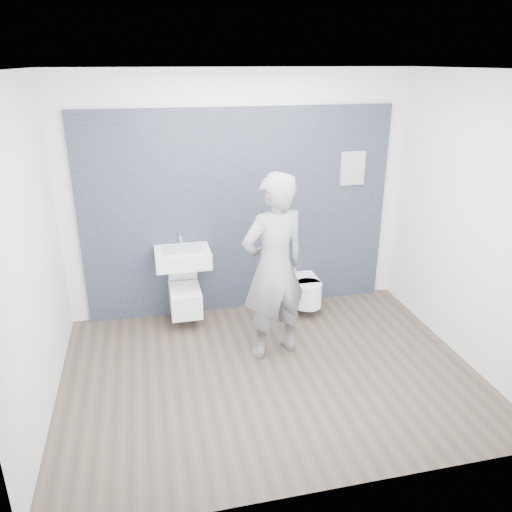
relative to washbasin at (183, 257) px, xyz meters
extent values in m
plane|color=brown|center=(0.70, -1.21, -0.82)|extent=(4.00, 4.00, 0.00)
plane|color=white|center=(0.70, 0.29, 0.58)|extent=(4.00, 0.00, 4.00)
plane|color=white|center=(0.70, -2.71, 0.58)|extent=(4.00, 0.00, 4.00)
plane|color=white|center=(-1.30, -1.21, 0.58)|extent=(0.00, 3.00, 3.00)
plane|color=white|center=(2.70, -1.21, 0.58)|extent=(0.00, 3.00, 3.00)
plane|color=white|center=(0.70, -1.21, 1.98)|extent=(4.00, 4.00, 0.00)
cube|color=black|center=(0.70, 0.26, -0.82)|extent=(3.60, 0.06, 2.40)
cube|color=white|center=(0.00, 0.00, -0.01)|extent=(0.61, 0.46, 0.18)
cube|color=silver|center=(0.00, -0.02, 0.08)|extent=(0.43, 0.30, 0.03)
cylinder|color=silver|center=(0.00, 0.17, 0.16)|extent=(0.02, 0.02, 0.15)
cylinder|color=silver|center=(0.00, 0.12, 0.23)|extent=(0.02, 0.10, 0.02)
cylinder|color=silver|center=(0.00, 0.21, -0.16)|extent=(0.04, 0.04, 0.12)
cube|color=white|center=(0.00, -0.02, -0.52)|extent=(0.35, 0.50, 0.29)
cylinder|color=silver|center=(0.00, -0.06, -0.39)|extent=(0.25, 0.25, 0.03)
cube|color=white|center=(0.00, -0.06, -0.36)|extent=(0.33, 0.40, 0.02)
cube|color=white|center=(0.00, 0.09, -0.19)|extent=(0.33, 0.19, 0.33)
cube|color=silver|center=(0.00, 0.20, -0.63)|extent=(0.09, 0.06, 0.08)
cube|color=white|center=(1.44, 0.04, -0.56)|extent=(0.33, 0.38, 0.27)
cylinder|color=white|center=(1.44, -0.16, -0.56)|extent=(0.33, 0.33, 0.27)
cube|color=white|center=(1.44, 0.01, -0.40)|extent=(0.31, 0.37, 0.03)
cylinder|color=white|center=(1.44, -0.18, -0.40)|extent=(0.31, 0.31, 0.03)
cube|color=silver|center=(1.44, 0.20, -0.65)|extent=(0.09, 0.06, 0.08)
cube|color=silver|center=(2.06, 0.21, -0.82)|extent=(0.30, 0.03, 0.40)
imported|color=gray|center=(0.83, -0.86, 0.14)|extent=(0.80, 0.63, 1.92)
camera|label=1|loc=(-0.35, -5.23, 2.05)|focal=35.00mm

